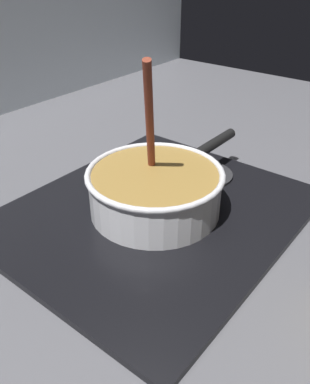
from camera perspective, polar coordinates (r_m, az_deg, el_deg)
name	(u,v)px	position (r m, az deg, el deg)	size (l,w,h in m)	color
ground	(140,277)	(0.67, -2.13, -11.90)	(2.40, 1.60, 0.04)	#4C4C51
hob_plate	(155,212)	(0.77, 0.00, -2.90)	(0.56, 0.48, 0.01)	black
burner_ring	(155,208)	(0.77, 0.00, -2.29)	(0.18, 0.18, 0.01)	#592D0C
spare_burner	(204,174)	(0.89, 6.98, 2.52)	(0.12, 0.12, 0.01)	#262628
cooking_pan	(156,189)	(0.75, 0.08, 0.42)	(0.41, 0.25, 0.29)	silver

